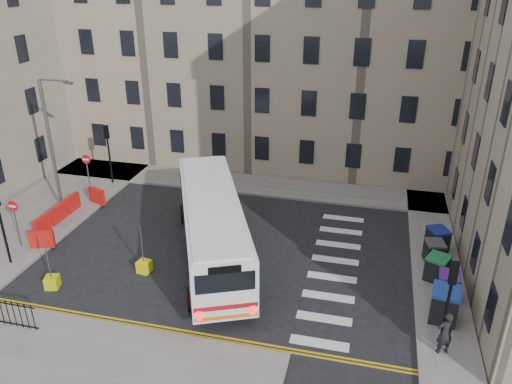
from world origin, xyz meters
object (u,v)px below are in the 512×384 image
at_px(streetlamp, 51,145).
at_px(bollard_yellow, 144,266).
at_px(wheelie_bin_c, 437,268).
at_px(wheelie_bin_e, 437,239).
at_px(bollard_chevron, 52,282).
at_px(wheelie_bin_b, 449,285).
at_px(pedestrian, 445,333).
at_px(wheelie_bin_a, 445,304).
at_px(wheelie_bin_d, 434,252).
at_px(bus, 212,224).

distance_m(streetlamp, bollard_yellow, 10.15).
xyz_separation_m(wheelie_bin_c, wheelie_bin_e, (0.24, 2.86, -0.00)).
relative_size(wheelie_bin_c, bollard_chevron, 2.32).
bearing_deg(bollard_chevron, streetlamp, 120.50).
height_order(streetlamp, wheelie_bin_b, streetlamp).
bearing_deg(pedestrian, bollard_chevron, -27.08).
bearing_deg(bollard_chevron, wheelie_bin_a, 6.05).
xyz_separation_m(streetlamp, pedestrian, (21.71, -7.51, -3.25)).
relative_size(pedestrian, bollard_yellow, 3.12).
height_order(wheelie_bin_e, bollard_yellow, wheelie_bin_e).
bearing_deg(pedestrian, wheelie_bin_d, -117.22).
bearing_deg(wheelie_bin_e, wheelie_bin_a, -116.12).
distance_m(pedestrian, bollard_chevron, 17.47).
relative_size(wheelie_bin_b, wheelie_bin_d, 1.01).
relative_size(wheelie_bin_a, wheelie_bin_b, 1.23).
bearing_deg(wheelie_bin_e, streetlamp, 157.03).
bearing_deg(wheelie_bin_a, wheelie_bin_e, 97.31).
distance_m(wheelie_bin_c, wheelie_bin_d, 1.56).
distance_m(bus, pedestrian, 12.01).
bearing_deg(wheelie_bin_d, wheelie_bin_a, -100.45).
bearing_deg(wheelie_bin_c, streetlamp, -161.63).
xyz_separation_m(wheelie_bin_c, bollard_yellow, (-13.97, -2.64, -0.46)).
xyz_separation_m(wheelie_bin_b, pedestrian, (-0.55, -3.81, 0.33)).
bearing_deg(wheelie_bin_d, streetlamp, 166.58).
bearing_deg(wheelie_bin_b, pedestrian, -93.24).
height_order(pedestrian, bollard_chevron, pedestrian).
bearing_deg(bollard_yellow, wheelie_bin_d, 16.76).
xyz_separation_m(wheelie_bin_a, bollard_chevron, (-17.66, -1.87, -0.58)).
relative_size(streetlamp, pedestrian, 4.34).
distance_m(bus, bollard_chevron, 8.05).
bearing_deg(wheelie_bin_e, wheelie_bin_c, -119.13).
bearing_deg(wheelie_bin_d, bollard_chevron, -171.24).
distance_m(streetlamp, bollard_chevron, 9.30).
relative_size(wheelie_bin_e, bollard_chevron, 2.32).
bearing_deg(bollard_yellow, bollard_chevron, -147.91).
bearing_deg(streetlamp, bollard_yellow, -32.11).
relative_size(wheelie_bin_c, wheelie_bin_e, 1.00).
relative_size(bus, wheelie_bin_c, 8.74).
relative_size(wheelie_bin_b, bollard_yellow, 2.00).
bearing_deg(wheelie_bin_c, bollard_chevron, -140.00).
bearing_deg(wheelie_bin_e, wheelie_bin_d, -125.75).
relative_size(wheelie_bin_c, bollard_yellow, 2.32).
bearing_deg(wheelie_bin_d, wheelie_bin_e, 67.18).
height_order(wheelie_bin_e, pedestrian, pedestrian).
height_order(wheelie_bin_a, pedestrian, pedestrian).
xyz_separation_m(bus, bollard_yellow, (-2.84, -2.24, -1.60)).
relative_size(wheelie_bin_a, wheelie_bin_e, 1.06).
xyz_separation_m(wheelie_bin_a, wheelie_bin_c, (-0.06, 3.04, -0.12)).
height_order(wheelie_bin_b, bollard_yellow, wheelie_bin_b).
bearing_deg(bollard_chevron, pedestrian, -0.94).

